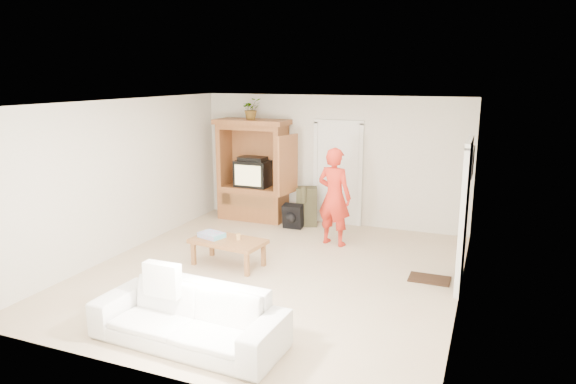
# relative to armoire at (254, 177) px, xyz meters

# --- Properties ---
(floor) EXTENTS (6.00, 6.00, 0.00)m
(floor) POSITION_rel_armoire_xyz_m (1.58, -2.66, -0.91)
(floor) COLOR tan
(floor) RESTS_ON ground
(ceiling) EXTENTS (6.00, 6.00, 0.00)m
(ceiling) POSITION_rel_armoire_xyz_m (1.58, -2.66, 1.69)
(ceiling) COLOR white
(ceiling) RESTS_ON floor
(wall_back) EXTENTS (5.50, 0.00, 5.50)m
(wall_back) POSITION_rel_armoire_xyz_m (1.58, 0.34, 0.39)
(wall_back) COLOR silver
(wall_back) RESTS_ON floor
(wall_front) EXTENTS (5.50, 0.00, 5.50)m
(wall_front) POSITION_rel_armoire_xyz_m (1.58, -5.66, 0.39)
(wall_front) COLOR silver
(wall_front) RESTS_ON floor
(wall_left) EXTENTS (0.00, 6.00, 6.00)m
(wall_left) POSITION_rel_armoire_xyz_m (-1.17, -2.66, 0.39)
(wall_left) COLOR silver
(wall_left) RESTS_ON floor
(wall_right) EXTENTS (0.00, 6.00, 6.00)m
(wall_right) POSITION_rel_armoire_xyz_m (4.33, -2.66, 0.39)
(wall_right) COLOR silver
(wall_right) RESTS_ON floor
(armoire) EXTENTS (1.82, 1.14, 2.10)m
(armoire) POSITION_rel_armoire_xyz_m (0.00, 0.00, 0.00)
(armoire) COLOR #93562D
(armoire) RESTS_ON floor
(door_back) EXTENTS (0.85, 0.05, 2.04)m
(door_back) POSITION_rel_armoire_xyz_m (1.73, 0.31, 0.11)
(door_back) COLOR white
(door_back) RESTS_ON floor
(doorway_right) EXTENTS (0.05, 0.90, 2.04)m
(doorway_right) POSITION_rel_armoire_xyz_m (4.30, -2.06, 0.11)
(doorway_right) COLOR black
(doorway_right) RESTS_ON floor
(framed_picture) EXTENTS (0.03, 0.60, 0.48)m
(framed_picture) POSITION_rel_armoire_xyz_m (4.31, -0.76, 0.69)
(framed_picture) COLOR black
(framed_picture) RESTS_ON wall_right
(doormat) EXTENTS (0.60, 0.40, 0.02)m
(doormat) POSITION_rel_armoire_xyz_m (3.88, -2.06, -0.90)
(doormat) COLOR #382316
(doormat) RESTS_ON floor
(plant) EXTENTS (0.51, 0.51, 0.43)m
(plant) POSITION_rel_armoire_xyz_m (-0.02, -0.03, 1.41)
(plant) COLOR #4C7238
(plant) RESTS_ON armoire
(man) EXTENTS (0.72, 0.55, 1.76)m
(man) POSITION_rel_armoire_xyz_m (2.05, -1.00, -0.03)
(man) COLOR red
(man) RESTS_ON floor
(sofa) EXTENTS (2.25, 0.97, 0.65)m
(sofa) POSITION_rel_armoire_xyz_m (1.56, -4.98, -0.59)
(sofa) COLOR white
(sofa) RESTS_ON floor
(coffee_table) EXTENTS (1.23, 0.76, 0.43)m
(coffee_table) POSITION_rel_armoire_xyz_m (0.81, -2.65, -0.53)
(coffee_table) COLOR olive
(coffee_table) RESTS_ON floor
(towel) EXTENTS (0.44, 0.37, 0.08)m
(towel) POSITION_rel_armoire_xyz_m (0.51, -2.65, -0.44)
(towel) COLOR #DA4893
(towel) RESTS_ON coffee_table
(candle) EXTENTS (0.08, 0.08, 0.10)m
(candle) POSITION_rel_armoire_xyz_m (0.97, -2.60, -0.43)
(candle) COLOR tan
(candle) RESTS_ON coffee_table
(backpack_black) EXTENTS (0.39, 0.23, 0.47)m
(backpack_black) POSITION_rel_armoire_xyz_m (1.02, -0.35, -0.67)
(backpack_black) COLOR black
(backpack_black) RESTS_ON floor
(backpack_olive) EXTENTS (0.50, 0.43, 0.79)m
(backpack_olive) POSITION_rel_armoire_xyz_m (1.19, -0.06, -0.51)
(backpack_olive) COLOR #47442B
(backpack_olive) RESTS_ON floor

